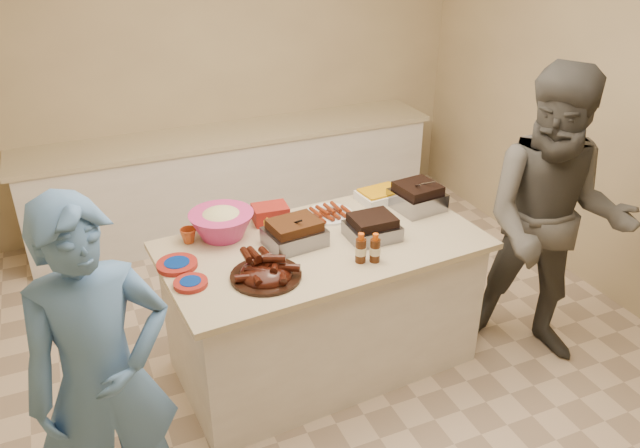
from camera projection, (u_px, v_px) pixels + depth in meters
name	position (u px, v px, depth m)	size (l,w,h in m)	color
room	(336.00, 372.00, 3.98)	(4.50, 5.00, 2.70)	tan
back_counter	(234.00, 180.00, 5.56)	(3.60, 0.64, 0.90)	silver
island	(323.00, 361.00, 4.08)	(1.88, 0.99, 0.89)	silver
rib_platter	(266.00, 277.00, 3.33)	(0.39, 0.39, 0.15)	#381108
pulled_pork_tray	(295.00, 244.00, 3.65)	(0.33, 0.25, 0.10)	#47230F
brisket_tray	(372.00, 237.00, 3.72)	(0.29, 0.25, 0.09)	black
roasting_pan	(416.00, 208.00, 4.07)	(0.29, 0.29, 0.12)	gray
coleslaw_bowl	(223.00, 236.00, 3.73)	(0.39, 0.39, 0.26)	#C42F74
sausage_plate	(329.00, 215.00, 3.98)	(0.30, 0.30, 0.05)	silver
mac_cheese_dish	(380.00, 200.00, 4.18)	(0.29, 0.21, 0.08)	#E5A40C
bbq_bottle_a	(360.00, 262.00, 3.48)	(0.06, 0.06, 0.18)	#3E1C0A
bbq_bottle_b	(374.00, 261.00, 3.48)	(0.06, 0.06, 0.17)	#3E1C0A
mustard_bottle	(268.00, 234.00, 3.76)	(0.04, 0.04, 0.11)	yellow
sauce_bowl	(286.00, 226.00, 3.85)	(0.14, 0.04, 0.14)	silver
plate_stack_large	(177.00, 267.00, 3.43)	(0.22, 0.22, 0.03)	maroon
plate_stack_small	(191.00, 285.00, 3.26)	(0.18, 0.18, 0.02)	maroon
plastic_cup	(189.00, 242.00, 3.67)	(0.10, 0.09, 0.10)	#AE461A
basket_stack	(271.00, 221.00, 3.91)	(0.21, 0.16, 0.11)	maroon
guest_gray	(528.00, 348.00, 4.19)	(0.93, 1.91, 0.72)	#504E48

